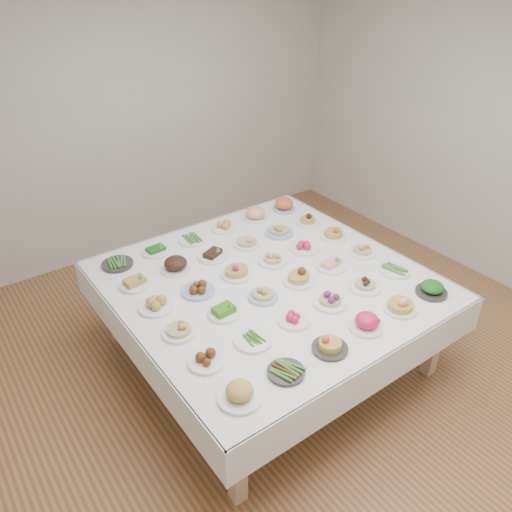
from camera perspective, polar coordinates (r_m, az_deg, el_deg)
room_envelope at (r=3.18m, az=3.99°, el=12.62°), size 5.02×5.02×2.81m
display_table at (r=3.79m, az=1.34°, el=-3.49°), size 2.20×2.20×0.75m
dish_0 at (r=2.81m, az=-1.89°, el=-15.25°), size 0.25×0.25×0.12m
dish_1 at (r=2.97m, az=3.45°, el=-12.96°), size 0.22×0.22×0.05m
dish_2 at (r=3.13m, az=8.49°, el=-9.82°), size 0.22×0.22×0.12m
dish_3 at (r=3.33m, az=12.55°, el=-7.24°), size 0.23×0.23×0.13m
dish_4 at (r=3.54m, az=16.23°, el=-5.19°), size 0.22×0.22×0.13m
dish_5 at (r=3.79m, az=19.49°, el=-3.46°), size 0.22×0.22×0.11m
dish_6 at (r=3.03m, az=-5.71°, el=-11.56°), size 0.22×0.22×0.09m
dish_7 at (r=3.18m, az=-0.32°, el=-9.51°), size 0.24×0.24×0.05m
dish_8 at (r=3.33m, az=4.34°, el=-7.06°), size 0.21×0.21×0.09m
dish_9 at (r=3.50m, az=8.50°, el=-4.64°), size 0.25×0.25×0.13m
dish_10 at (r=3.71m, az=12.39°, el=-3.00°), size 0.23×0.23×0.11m
dish_11 at (r=3.96m, az=15.57°, el=-1.45°), size 0.23×0.23×0.06m
dish_12 at (r=3.25m, az=-8.85°, el=-8.10°), size 0.22×0.22×0.11m
dish_13 at (r=3.38m, az=-3.71°, el=-6.21°), size 0.21×0.21×0.10m
dish_14 at (r=3.52m, az=0.81°, el=-4.17°), size 0.21×0.21×0.11m
dish_15 at (r=3.70m, az=4.93°, el=-2.03°), size 0.27×0.26×0.15m
dish_16 at (r=3.91m, az=8.60°, el=-0.81°), size 0.24×0.24×0.10m
dish_17 at (r=4.12m, az=12.10°, el=0.93°), size 0.23×0.23×0.12m
dish_18 at (r=3.50m, az=-11.38°, el=-5.25°), size 0.24×0.24×0.10m
dish_19 at (r=3.61m, az=-6.65°, el=-3.55°), size 0.24×0.24×0.10m
dish_20 at (r=3.76m, az=-2.24°, el=-1.50°), size 0.23×0.23×0.13m
dish_21 at (r=3.92m, az=1.92°, el=-0.03°), size 0.24×0.24×0.13m
dish_22 at (r=4.12m, az=5.55°, el=1.30°), size 0.25×0.25×0.11m
dish_23 at (r=4.32m, az=8.86°, el=2.78°), size 0.22×0.22×0.13m
dish_24 at (r=3.76m, az=-13.67°, el=-2.81°), size 0.23×0.23×0.10m
dish_25 at (r=3.86m, az=-9.18°, el=-0.83°), size 0.25×0.25×0.14m
dish_26 at (r=4.00m, az=-4.97°, el=0.31°), size 0.24×0.24×0.10m
dish_27 at (r=4.15m, az=-1.07°, el=1.91°), size 0.23×0.23×0.13m
dish_28 at (r=4.33m, az=2.67°, el=3.29°), size 0.26×0.26×0.14m
dish_29 at (r=4.52m, az=5.94°, el=4.21°), size 0.22×0.22×0.11m
dish_30 at (r=4.05m, az=-15.57°, el=-0.75°), size 0.24×0.24×0.06m
dish_31 at (r=4.14m, az=-11.40°, el=0.80°), size 0.22×0.22×0.10m
dish_32 at (r=4.27m, az=-7.28°, el=1.97°), size 0.23×0.23×0.06m
dish_33 at (r=4.41m, az=-3.63°, el=3.46°), size 0.22×0.22×0.09m
dish_34 at (r=4.57m, az=-0.05°, el=4.90°), size 0.21×0.21×0.13m
dish_35 at (r=4.75m, az=3.23°, el=5.94°), size 0.21×0.21×0.13m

